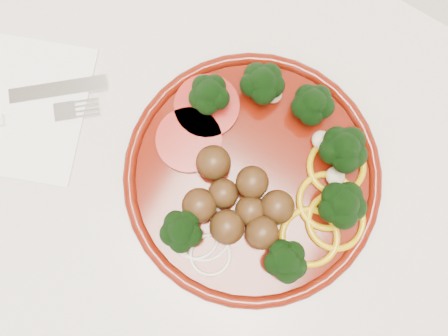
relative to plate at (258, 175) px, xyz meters
The scene contains 3 objects.
counter 0.54m from the plate, behind, with size 2.40×0.60×0.90m.
plate is the anchor object (origin of this frame).
napkin 0.29m from the plate, 164.25° to the right, with size 0.16×0.16×0.00m, color white.
Camera 1 is at (0.28, 1.64, 1.45)m, focal length 40.00 mm.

